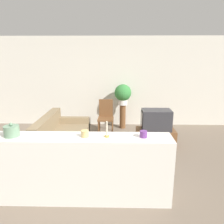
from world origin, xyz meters
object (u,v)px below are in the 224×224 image
(couch, at_px, (62,140))
(decorative_bowl, at_px, (12,131))
(television, at_px, (156,120))
(potted_plant, at_px, (123,93))
(wooden_chair, at_px, (106,115))

(couch, height_order, decorative_bowl, decorative_bowl)
(television, xyz_separation_m, potted_plant, (-0.77, 1.31, 0.41))
(wooden_chair, height_order, potted_plant, potted_plant)
(television, height_order, potted_plant, potted_plant)
(television, relative_size, wooden_chair, 0.74)
(decorative_bowl, bearing_deg, potted_plant, 63.52)
(couch, distance_m, decorative_bowl, 1.81)
(couch, relative_size, television, 2.43)
(television, bearing_deg, potted_plant, 120.39)
(potted_plant, distance_m, decorative_bowl, 3.79)
(television, height_order, decorative_bowl, decorative_bowl)
(television, bearing_deg, wooden_chair, 143.57)
(television, distance_m, potted_plant, 1.57)
(wooden_chair, xyz_separation_m, potted_plant, (0.49, 0.38, 0.56))
(potted_plant, height_order, decorative_bowl, potted_plant)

